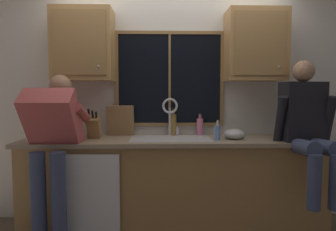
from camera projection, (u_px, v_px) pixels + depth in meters
back_wall at (172, 102)px, 3.34m from camera, size 5.35×0.12×2.55m
window_glass at (170, 79)px, 3.25m from camera, size 1.10×0.02×0.95m
window_frame_top at (170, 33)px, 3.20m from camera, size 1.17×0.02×0.04m
window_frame_bottom at (170, 124)px, 3.28m from camera, size 1.17×0.02×0.04m
window_frame_left at (117, 79)px, 3.22m from camera, size 0.03×0.02×0.95m
window_frame_right at (222, 79)px, 3.25m from camera, size 0.03×0.02×0.95m
window_mullion_center at (170, 79)px, 3.24m from camera, size 0.02×0.02×0.95m
lower_cabinet_run at (174, 185)px, 3.05m from camera, size 2.95×0.58×0.88m
countertop at (174, 141)px, 3.00m from camera, size 3.01×0.62×0.04m
dishwasher_front at (86, 195)px, 2.71m from camera, size 0.60×0.02×0.74m
upper_cabinet_left at (84, 45)px, 3.04m from camera, size 0.60×0.36×0.72m
upper_cabinet_right at (255, 46)px, 3.09m from camera, size 0.60×0.36×0.72m
sink at (170, 148)px, 3.01m from camera, size 0.80×0.46×0.21m
faucet at (171, 112)px, 3.17m from camera, size 0.18×0.09×0.40m
person_standing at (53, 140)px, 2.67m from camera, size 0.53×0.69×1.55m
person_sitting_on_counter at (307, 123)px, 2.75m from camera, size 0.54×0.62×1.26m
knife_block at (94, 128)px, 3.01m from camera, size 0.12×0.18×0.32m
cutting_board at (120, 121)px, 3.19m from camera, size 0.29×0.09×0.33m
mixing_bowl at (234, 134)px, 2.98m from camera, size 0.21×0.21×0.10m
soap_dispenser at (217, 132)px, 2.90m from camera, size 0.06×0.07×0.20m
bottle_green_glass at (200, 126)px, 3.23m from camera, size 0.07×0.07×0.24m
bottle_tall_clear at (173, 124)px, 3.22m from camera, size 0.06×0.06×0.29m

